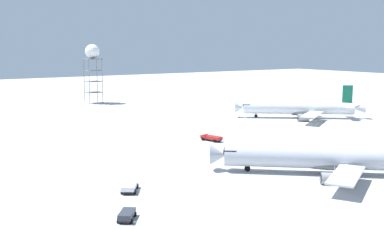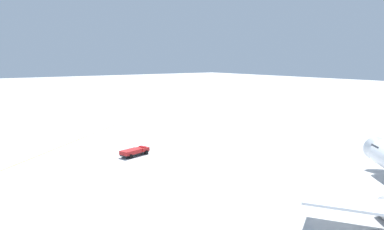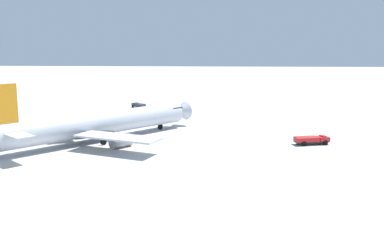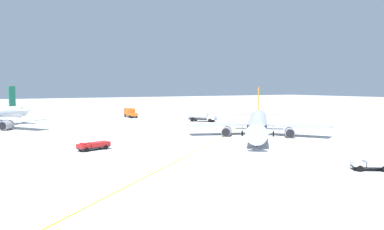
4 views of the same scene
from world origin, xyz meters
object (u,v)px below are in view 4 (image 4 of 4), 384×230
at_px(airliner_main, 258,124).
at_px(catering_truck_truck, 130,113).
at_px(ops_pickup_truck, 94,145).
at_px(fuel_tanker_truck, 201,116).
at_px(pushback_tug_truck, 371,164).

distance_m(airliner_main, catering_truck_truck, 64.93).
height_order(airliner_main, ops_pickup_truck, airliner_main).
relative_size(catering_truck_truck, fuel_tanker_truck, 0.94).
bearing_deg(ops_pickup_truck, airliner_main, 164.25).
xyz_separation_m(catering_truck_truck, fuel_tanker_truck, (12.42, -26.75, -0.09)).
height_order(catering_truck_truck, fuel_tanker_truck, catering_truck_truck).
distance_m(pushback_tug_truck, ops_pickup_truck, 43.41).
relative_size(fuel_tanker_truck, ops_pickup_truck, 1.42).
distance_m(catering_truck_truck, ops_pickup_truck, 72.55).
relative_size(pushback_tug_truck, catering_truck_truck, 0.63).
xyz_separation_m(airliner_main, ops_pickup_truck, (-35.91, 0.33, -1.98)).
bearing_deg(pushback_tug_truck, airliner_main, -71.26).
bearing_deg(airliner_main, pushback_tug_truck, 24.39).
bearing_deg(catering_truck_truck, pushback_tug_truck, -1.16).
relative_size(airliner_main, pushback_tug_truck, 6.84).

